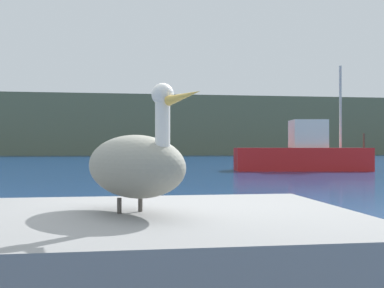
# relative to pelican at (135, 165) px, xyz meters

# --- Properties ---
(hillside_backdrop) EXTENTS (140.00, 10.46, 8.19)m
(hillside_backdrop) POSITION_rel_pelican_xyz_m (0.38, 64.45, 3.05)
(hillside_backdrop) COLOR #5B664C
(hillside_backdrop) RESTS_ON ground
(pier_dock) EXTENTS (2.99, 2.21, 0.73)m
(pier_dock) POSITION_rel_pelican_xyz_m (-0.01, 0.01, -0.68)
(pier_dock) COLOR gray
(pier_dock) RESTS_ON ground
(pelican) EXTENTS (0.87, 1.23, 0.82)m
(pelican) POSITION_rel_pelican_xyz_m (0.00, 0.00, 0.00)
(pelican) COLOR gray
(pelican) RESTS_ON pier_dock
(fishing_boat_red) EXTENTS (6.65, 2.87, 5.14)m
(fishing_boat_red) POSITION_rel_pelican_xyz_m (8.62, 18.84, -0.25)
(fishing_boat_red) COLOR red
(fishing_boat_red) RESTS_ON ground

